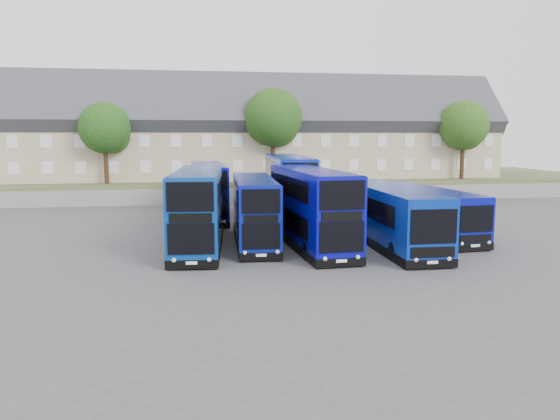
{
  "coord_description": "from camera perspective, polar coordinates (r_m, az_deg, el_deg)",
  "views": [
    {
      "loc": [
        -6.15,
        -28.49,
        6.54
      ],
      "look_at": [
        -1.02,
        2.79,
        2.2
      ],
      "focal_mm": 35.0,
      "sensor_mm": 36.0,
      "label": 1
    }
  ],
  "objects": [
    {
      "name": "ground",
      "position": [
        29.87,
        2.8,
        -4.86
      ],
      "size": [
        120.0,
        120.0,
        0.0
      ],
      "primitive_type": "plane",
      "color": "#444449",
      "rests_on": "ground"
    },
    {
      "name": "retaining_wall",
      "position": [
        53.16,
        -2.62,
        1.54
      ],
      "size": [
        70.0,
        0.4,
        1.5
      ],
      "primitive_type": "cube",
      "color": "slate",
      "rests_on": "ground"
    },
    {
      "name": "earth_bank",
      "position": [
        63.03,
        -3.69,
        2.74
      ],
      "size": [
        80.0,
        20.0,
        2.0
      ],
      "primitive_type": "cube",
      "color": "#3F4B2A",
      "rests_on": "ground"
    },
    {
      "name": "terrace_row",
      "position": [
        58.81,
        -3.34,
        7.84
      ],
      "size": [
        54.0,
        10.4,
        11.2
      ],
      "color": "tan",
      "rests_on": "earth_bank"
    },
    {
      "name": "dd_front_left",
      "position": [
        32.12,
        -8.52,
        -0.03
      ],
      "size": [
        3.51,
        11.49,
        4.5
      ],
      "rotation": [
        0.0,
        0.0,
        -0.08
      ],
      "color": "navy",
      "rests_on": "ground"
    },
    {
      "name": "dd_front_mid",
      "position": [
        32.89,
        -2.68,
        -0.24
      ],
      "size": [
        2.77,
        10.1,
        3.97
      ],
      "rotation": [
        0.0,
        0.0,
        -0.05
      ],
      "color": "#071691",
      "rests_on": "ground"
    },
    {
      "name": "dd_front_right",
      "position": [
        32.18,
        3.25,
        0.09
      ],
      "size": [
        3.22,
        11.54,
        4.54
      ],
      "rotation": [
        0.0,
        0.0,
        0.05
      ],
      "color": "#080997",
      "rests_on": "ground"
    },
    {
      "name": "dd_rear_left",
      "position": [
        43.42,
        -7.51,
        1.87
      ],
      "size": [
        2.64,
        10.84,
        4.29
      ],
      "rotation": [
        0.0,
        0.0,
        0.02
      ],
      "color": "#070B90",
      "rests_on": "ground"
    },
    {
      "name": "dd_rear_right",
      "position": [
        44.12,
        0.91,
        2.39
      ],
      "size": [
        3.39,
        12.31,
        4.85
      ],
      "rotation": [
        0.0,
        0.0,
        -0.05
      ],
      "color": "#0821A4",
      "rests_on": "ground"
    },
    {
      "name": "coach_east_a",
      "position": [
        33.29,
        11.33,
        -0.7
      ],
      "size": [
        2.93,
        12.81,
        3.49
      ],
      "rotation": [
        0.0,
        0.0,
        -0.02
      ],
      "color": "#082B9F",
      "rests_on": "ground"
    },
    {
      "name": "coach_east_b",
      "position": [
        37.2,
        15.14,
        -0.24
      ],
      "size": [
        3.1,
        11.46,
        3.1
      ],
      "rotation": [
        0.0,
        0.0,
        0.06
      ],
      "color": "#080D9E",
      "rests_on": "ground"
    },
    {
      "name": "tree_west",
      "position": [
        54.14,
        -17.67,
        7.97
      ],
      "size": [
        4.8,
        4.8,
        7.65
      ],
      "color": "#382314",
      "rests_on": "earth_bank"
    },
    {
      "name": "tree_mid",
      "position": [
        54.74,
        -0.6,
        9.39
      ],
      "size": [
        5.76,
        5.76,
        9.18
      ],
      "color": "#382314",
      "rests_on": "earth_bank"
    },
    {
      "name": "tree_east",
      "position": [
        60.6,
        18.72,
        8.19
      ],
      "size": [
        5.12,
        5.12,
        8.16
      ],
      "color": "#382314",
      "rests_on": "earth_bank"
    },
    {
      "name": "tree_far",
      "position": [
        69.63,
        20.42,
        8.29
      ],
      "size": [
        5.44,
        5.44,
        8.67
      ],
      "color": "#382314",
      "rests_on": "earth_bank"
    }
  ]
}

